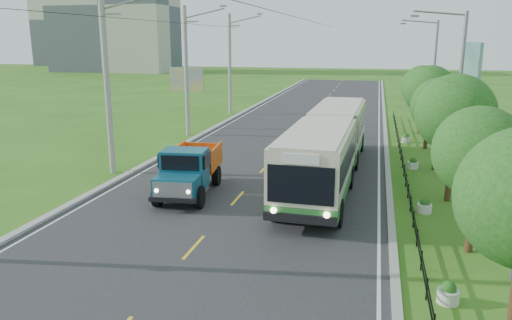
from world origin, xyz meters
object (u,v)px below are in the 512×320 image
at_px(tree_second, 479,156).
at_px(bus, 329,142).
at_px(streetlight_mid, 457,86).
at_px(tree_fifth, 430,94).
at_px(planter_mid, 413,164).
at_px(tree_back, 423,88).
at_px(pole_mid, 187,71).
at_px(dump_truck, 189,167).
at_px(pole_near, 108,84).
at_px(billboard_left, 186,83).
at_px(tree_third, 456,117).
at_px(planter_front, 448,294).
at_px(billboard_right, 471,72).
at_px(tree_fourth, 440,109).
at_px(streetlight_far, 432,71).
at_px(planter_near, 425,206).
at_px(pole_far, 230,64).
at_px(planter_far, 406,139).

relative_size(tree_second, bus, 0.30).
relative_size(streetlight_mid, bus, 0.51).
xyz_separation_m(tree_fifth, planter_mid, (-1.26, -6.14, -3.57)).
distance_m(tree_fifth, tree_back, 6.00).
relative_size(pole_mid, dump_truck, 1.67).
bearing_deg(pole_near, tree_fifth, 31.59).
xyz_separation_m(tree_back, billboard_left, (-19.36, -2.14, 0.21)).
bearing_deg(tree_third, planter_front, -97.06).
bearing_deg(bus, billboard_right, 49.56).
distance_m(tree_second, streetlight_mid, 11.97).
bearing_deg(pole_near, tree_fourth, 15.84).
relative_size(pole_near, billboard_right, 1.37).
height_order(tree_second, planter_front, tree_second).
bearing_deg(bus, tree_third, -21.31).
bearing_deg(streetlight_far, tree_fifth, -95.71).
height_order(tree_fourth, streetlight_mid, streetlight_mid).
relative_size(planter_near, billboard_left, 0.13).
height_order(streetlight_mid, bus, streetlight_mid).
height_order(planter_mid, dump_truck, dump_truck).
xyz_separation_m(pole_near, dump_truck, (5.76, -2.84, -3.72)).
bearing_deg(tree_fourth, tree_third, -90.00).
relative_size(tree_fifth, tree_back, 1.05).
distance_m(streetlight_far, billboard_right, 8.18).
relative_size(tree_second, streetlight_far, 0.58).
distance_m(tree_third, tree_back, 18.00).
relative_size(tree_fourth, bus, 0.30).
relative_size(planter_front, planter_near, 1.00).
distance_m(planter_mid, billboard_right, 8.68).
xyz_separation_m(tree_back, planter_mid, (-1.26, -12.14, -3.37)).
relative_size(pole_mid, tree_second, 1.89).
distance_m(pole_near, planter_near, 17.79).
relative_size(pole_mid, billboard_left, 1.92).
relative_size(pole_mid, pole_far, 1.00).
relative_size(pole_far, planter_front, 14.93).
xyz_separation_m(pole_mid, tree_second, (18.12, -18.86, -1.57)).
bearing_deg(planter_far, tree_fourth, -80.92).
relative_size(planter_near, bus, 0.04).
distance_m(billboard_left, billboard_right, 22.21).
relative_size(streetlight_mid, planter_near, 13.54).
bearing_deg(planter_front, streetlight_far, 86.11).
relative_size(tree_third, planter_front, 8.96).
distance_m(tree_fifth, streetlight_far, 7.97).
xyz_separation_m(streetlight_mid, dump_truck, (-13.14, -7.84, -3.53)).
relative_size(tree_fourth, planter_mid, 8.06).
bearing_deg(pole_far, tree_second, -59.58).
xyz_separation_m(tree_fourth, dump_truck, (-12.36, -7.98, -2.21)).
distance_m(streetlight_far, planter_far, 7.84).
relative_size(tree_back, streetlight_far, 0.61).
relative_size(tree_third, tree_fifth, 1.03).
xyz_separation_m(tree_fourth, planter_mid, (-1.26, -0.14, -3.30)).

